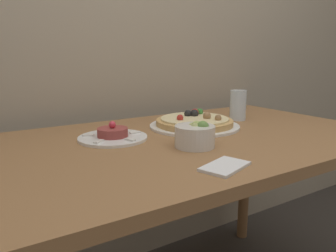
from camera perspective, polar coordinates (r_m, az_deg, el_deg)
The scene contains 7 objects.
back_wall at distance 1.65m, azimuth -7.12°, elevation 19.78°, with size 8.00×0.05×2.60m.
dining_table at distance 1.23m, azimuth 4.78°, elevation -6.16°, with size 1.41×0.86×0.79m.
pizza_plate at distance 1.33m, azimuth 4.65°, elevation 0.60°, with size 0.36×0.36×0.07m.
tartare_plate at distance 1.15m, azimuth -9.60°, elevation -1.65°, with size 0.24×0.24×0.06m.
small_bowl at distance 1.04m, azimuth 4.78°, elevation -1.56°, with size 0.13×0.13×0.08m.
drinking_glass at distance 1.50m, azimuth 12.10°, elevation 3.57°, with size 0.07×0.07×0.13m.
napkin at distance 0.87m, azimuth 9.89°, elevation -6.94°, with size 0.16×0.12×0.01m.
Camera 1 is at (-0.70, -0.50, 1.08)m, focal length 35.00 mm.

